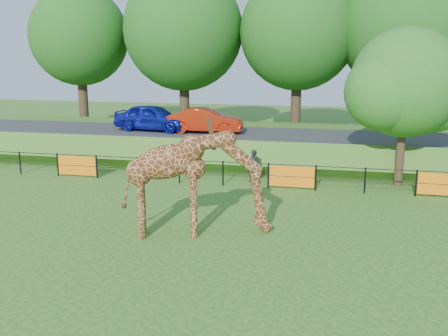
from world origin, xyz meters
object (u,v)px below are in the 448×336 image
(car_blue, at_px, (153,117))
(visitor, at_px, (253,166))
(car_red, at_px, (205,120))
(tree_east, at_px, (408,87))
(giraffe, at_px, (198,184))

(car_blue, bearing_deg, visitor, -119.48)
(car_red, relative_size, tree_east, 0.60)
(tree_east, bearing_deg, car_red, 157.43)
(car_red, bearing_deg, tree_east, -116.24)
(car_blue, height_order, visitor, car_blue)
(giraffe, height_order, car_blue, giraffe)
(giraffe, xyz_separation_m, tree_east, (7.00, 7.82, 2.61))
(car_red, height_order, tree_east, tree_east)
(giraffe, bearing_deg, tree_east, 30.84)
(car_red, height_order, visitor, car_red)
(giraffe, relative_size, tree_east, 0.69)
(car_blue, relative_size, visitor, 2.98)
(car_blue, bearing_deg, car_red, -84.99)
(car_blue, relative_size, tree_east, 0.65)
(giraffe, bearing_deg, car_blue, 99.06)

